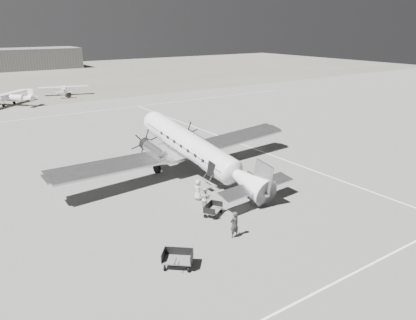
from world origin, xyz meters
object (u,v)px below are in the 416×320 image
at_px(light_plane_right, 64,91).
at_px(passenger, 198,190).
at_px(hangar_main, 11,59).
at_px(dc3_airliner, 196,151).
at_px(baggage_cart_far, 178,259).
at_px(ramp_agent, 205,198).
at_px(baggage_cart_near, 213,210).
at_px(ground_crew, 234,224).
at_px(light_plane_left, 9,99).

distance_m(light_plane_right, passenger, 59.51).
height_order(hangar_main, dc3_airliner, hangar_main).
distance_m(baggage_cart_far, ramp_agent, 8.24).
bearing_deg(baggage_cart_near, baggage_cart_far, -173.89).
xyz_separation_m(baggage_cart_near, baggage_cart_far, (-5.67, -4.47, 0.06)).
bearing_deg(ramp_agent, ground_crew, 158.13).
relative_size(dc3_airliner, light_plane_left, 2.25).
height_order(ground_crew, ramp_agent, ground_crew).
relative_size(light_plane_right, ramp_agent, 5.65).
xyz_separation_m(baggage_cart_far, ground_crew, (4.98, 1.00, 0.41)).
distance_m(baggage_cart_far, passenger, 9.88).
relative_size(light_plane_left, ground_crew, 6.32).
xyz_separation_m(light_plane_left, light_plane_right, (11.17, 5.62, -0.20)).
relative_size(baggage_cart_far, passenger, 1.07).
height_order(baggage_cart_near, ground_crew, ground_crew).
distance_m(dc3_airliner, ramp_agent, 7.34).
distance_m(dc3_airliner, baggage_cart_far, 15.32).
bearing_deg(hangar_main, light_plane_left, -99.92).
height_order(light_plane_right, passenger, light_plane_right).
height_order(hangar_main, passenger, hangar_main).
xyz_separation_m(ramp_agent, passenger, (0.49, 1.79, -0.01)).
bearing_deg(light_plane_left, hangar_main, 36.41).
distance_m(dc3_airliner, baggage_cart_near, 8.67).
bearing_deg(passenger, ramp_agent, 141.58).
bearing_deg(baggage_cart_far, passenger, 90.44).
relative_size(baggage_cart_near, ramp_agent, 0.93).
xyz_separation_m(baggage_cart_far, passenger, (6.33, 7.58, 0.34)).
height_order(ramp_agent, passenger, ramp_agent).
height_order(baggage_cart_near, passenger, passenger).
xyz_separation_m(light_plane_right, passenger, (-5.77, -59.23, -0.16)).
bearing_deg(light_plane_left, passenger, -127.91).
xyz_separation_m(hangar_main, ground_crew, (-7.59, -126.75, -2.36)).
height_order(baggage_cart_near, baggage_cart_far, baggage_cart_far).
bearing_deg(light_plane_right, ground_crew, -80.09).
distance_m(dc3_airliner, light_plane_right, 54.74).
height_order(ground_crew, passenger, ground_crew).
distance_m(hangar_main, baggage_cart_far, 128.39).
bearing_deg(baggage_cart_far, hangar_main, 124.69).
xyz_separation_m(baggage_cart_near, ground_crew, (-0.69, -3.48, 0.48)).
bearing_deg(dc3_airliner, ground_crew, -115.44).
distance_m(hangar_main, ground_crew, 126.99).
bearing_deg(light_plane_left, light_plane_right, -16.95).
relative_size(baggage_cart_far, ground_crew, 0.99).
distance_m(light_plane_right, baggage_cart_near, 62.67).
distance_m(light_plane_left, ramp_agent, 55.61).
relative_size(hangar_main, ramp_agent, 24.02).
distance_m(dc3_airliner, ground_crew, 12.01).
bearing_deg(hangar_main, ground_crew, -93.42).
height_order(light_plane_right, baggage_cart_far, light_plane_right).
xyz_separation_m(light_plane_right, baggage_cart_near, (-6.43, -62.33, -0.57)).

